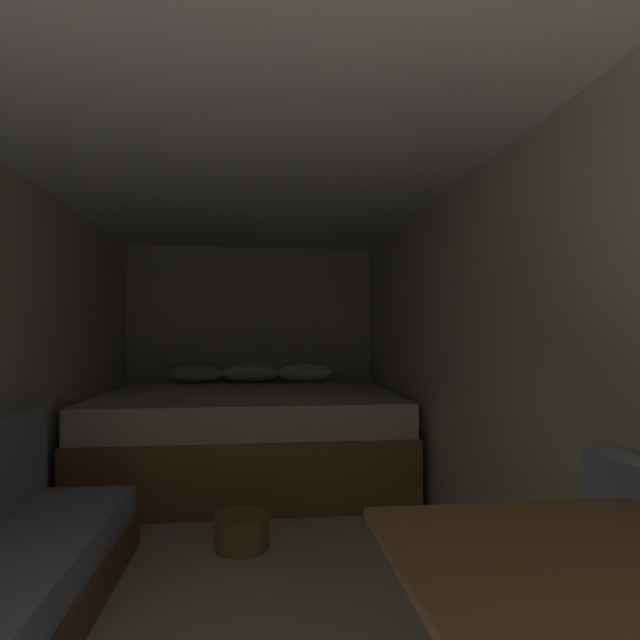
{
  "coord_description": "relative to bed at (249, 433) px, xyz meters",
  "views": [
    {
      "loc": [
        0.08,
        -0.53,
        1.21
      ],
      "look_at": [
        0.43,
        2.45,
        1.28
      ],
      "focal_mm": 29.7,
      "sensor_mm": 36.0,
      "label": 1
    }
  ],
  "objects": [
    {
      "name": "wall_right",
      "position": [
        1.26,
        -1.76,
        0.67
      ],
      "size": [
        0.05,
        5.51,
        2.08
      ],
      "primitive_type": "cube",
      "color": "beige",
      "rests_on": "ground"
    },
    {
      "name": "ground_plane",
      "position": [
        0.0,
        -1.76,
        -0.37
      ],
      "size": [
        7.51,
        7.51,
        0.0
      ],
      "primitive_type": "plane",
      "color": "beige"
    },
    {
      "name": "wall_back",
      "position": [
        0.0,
        1.03,
        0.67
      ],
      "size": [
        2.57,
        0.05,
        2.08
      ],
      "primitive_type": "cube",
      "color": "beige",
      "rests_on": "ground"
    },
    {
      "name": "bed",
      "position": [
        0.0,
        0.0,
        0.0
      ],
      "size": [
        2.35,
        1.94,
        0.9
      ],
      "color": "olive",
      "rests_on": "ground"
    },
    {
      "name": "dinette_table",
      "position": [
        0.75,
        -3.38,
        0.28
      ],
      "size": [
        0.78,
        0.64,
        0.74
      ],
      "color": "brown",
      "rests_on": "ground"
    },
    {
      "name": "ceiling_slab",
      "position": [
        0.0,
        -1.76,
        1.73
      ],
      "size": [
        2.57,
        5.51,
        0.05
      ],
      "primitive_type": "cube",
      "color": "white",
      "rests_on": "wall_left"
    },
    {
      "name": "wicker_basket",
      "position": [
        -0.01,
        -1.43,
        -0.28
      ],
      "size": [
        0.3,
        0.3,
        0.19
      ],
      "color": "olive",
      "rests_on": "ground"
    }
  ]
}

